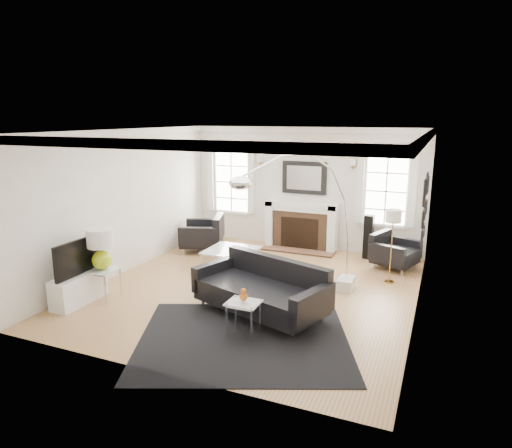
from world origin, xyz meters
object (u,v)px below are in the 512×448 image
at_px(sofa, 263,290).
at_px(armchair_right, 393,252).
at_px(arc_floor_lamp, 297,218).
at_px(armchair_left, 205,234).
at_px(coffee_table, 231,251).
at_px(gourd_lamp, 101,246).
at_px(fireplace, 301,226).

xyz_separation_m(sofa, armchair_right, (1.62, 3.07, -0.05)).
bearing_deg(arc_floor_lamp, armchair_left, 146.79).
xyz_separation_m(sofa, coffee_table, (-1.36, 1.68, 0.02)).
distance_m(coffee_table, gourd_lamp, 2.61).
relative_size(coffee_table, gourd_lamp, 1.37).
height_order(sofa, arc_floor_lamp, arc_floor_lamp).
height_order(armchair_right, arc_floor_lamp, arc_floor_lamp).
xyz_separation_m(sofa, gourd_lamp, (-2.73, -0.49, 0.55)).
bearing_deg(gourd_lamp, arc_floor_lamp, 24.41).
bearing_deg(gourd_lamp, coffee_table, 57.77).
bearing_deg(coffee_table, arc_floor_lamp, -26.61).
xyz_separation_m(armchair_right, arc_floor_lamp, (-1.36, -2.21, 1.05)).
xyz_separation_m(fireplace, sofa, (0.53, -3.69, -0.17)).
bearing_deg(fireplace, armchair_left, -153.42).
distance_m(gourd_lamp, arc_floor_lamp, 3.31).
height_order(coffee_table, gourd_lamp, gourd_lamp).
relative_size(sofa, arc_floor_lamp, 0.91).
height_order(fireplace, armchair_right, fireplace).
bearing_deg(armchair_left, gourd_lamp, -93.63).
relative_size(sofa, armchair_left, 1.87).
relative_size(sofa, coffee_table, 2.41).
bearing_deg(sofa, arc_floor_lamp, 73.51).
xyz_separation_m(armchair_left, coffee_table, (1.16, -1.01, 0.02)).
xyz_separation_m(coffee_table, gourd_lamp, (-1.36, -2.16, 0.53)).
bearing_deg(armchair_left, sofa, -46.78).
bearing_deg(gourd_lamp, fireplace, 62.21).
height_order(fireplace, gourd_lamp, gourd_lamp).
height_order(armchair_left, arc_floor_lamp, arc_floor_lamp).
relative_size(fireplace, gourd_lamp, 2.42).
height_order(sofa, armchair_left, sofa).
bearing_deg(armchair_right, armchair_left, -174.66).
bearing_deg(armchair_right, sofa, -117.74).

